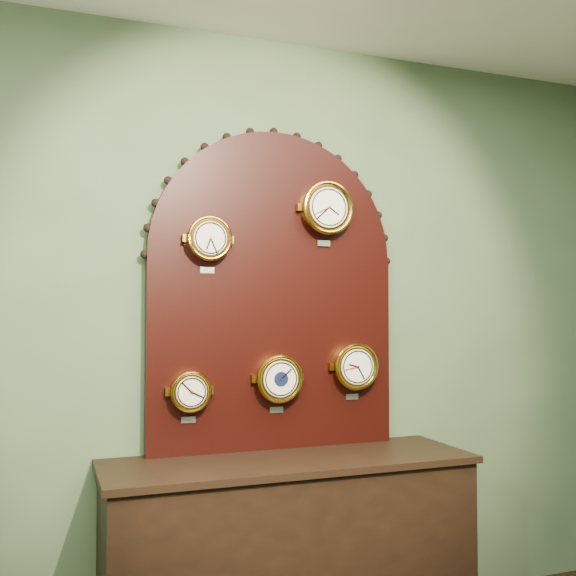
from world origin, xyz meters
name	(u,v)px	position (x,y,z in m)	size (l,w,h in m)	color
wall_back	(270,327)	(0.00, 2.50, 1.40)	(4.00, 4.00, 0.00)	#4A6545
shop_counter	(290,557)	(0.00, 2.23, 0.40)	(1.60, 0.50, 0.80)	black
display_board	(274,280)	(0.00, 2.45, 1.63)	(1.26, 0.06, 1.53)	black
roman_clock	(209,239)	(-0.33, 2.38, 1.80)	(0.20, 0.08, 0.26)	gold
arabic_clock	(326,208)	(0.25, 2.38, 1.97)	(0.26, 0.08, 0.31)	gold
hygrometer	(190,391)	(-0.41, 2.38, 1.12)	(0.18, 0.08, 0.24)	gold
barometer	(279,379)	(0.00, 2.38, 1.16)	(0.23, 0.08, 0.28)	gold
tide_clock	(355,366)	(0.39, 2.38, 1.21)	(0.23, 0.08, 0.28)	gold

